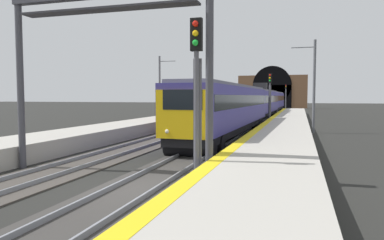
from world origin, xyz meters
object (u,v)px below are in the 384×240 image
railway_signal_far (286,95)px  catenary_mast_far (160,89)px  train_main_approaching (260,102)px  train_adjacent_platform (228,102)px  overhead_signal_gantry (106,35)px  catenary_mast_near (314,85)px  railway_signal_near (197,87)px  railway_signal_mid (270,94)px

railway_signal_far → catenary_mast_far: 48.16m
train_main_approaching → train_adjacent_platform: 4.32m
overhead_signal_gantry → catenary_mast_near: 20.83m
railway_signal_near → railway_signal_mid: bearing=-180.0°
train_main_approaching → railway_signal_far: bearing=178.7°
railway_signal_near → railway_signal_far: 73.81m
railway_signal_far → catenary_mast_near: catenary_mast_near is taller
railway_signal_far → overhead_signal_gantry: size_ratio=0.67×
overhead_signal_gantry → railway_signal_far: bearing=-3.1°
train_main_approaching → train_adjacent_platform: size_ratio=1.61×
railway_signal_near → railway_signal_mid: size_ratio=1.00×
overhead_signal_gantry → catenary_mast_far: (26.07, 8.22, -1.48)m
catenary_mast_near → catenary_mast_far: (6.99, 16.44, -0.04)m
train_adjacent_platform → train_main_approaching: bearing=-96.0°
overhead_signal_gantry → catenary_mast_far: 27.38m
train_main_approaching → train_adjacent_platform: train_main_approaching is taller
railway_signal_far → train_main_approaching: bearing=-2.7°
train_main_approaching → catenary_mast_far: 13.96m
train_main_approaching → overhead_signal_gantry: (-35.27, 2.15, 3.14)m
train_adjacent_platform → catenary_mast_far: 11.50m
train_adjacent_platform → railway_signal_near: bearing=-171.0°
overhead_signal_gantry → railway_signal_near: bearing=-106.1°
railway_signal_near → catenary_mast_far: size_ratio=0.73×
catenary_mast_far → railway_signal_mid: bearing=-80.5°
railway_signal_near → catenary_mast_near: catenary_mast_near is taller
railway_signal_mid → railway_signal_far: size_ratio=0.98×
train_main_approaching → railway_signal_near: size_ratio=11.36×
railway_signal_mid → catenary_mast_near: bearing=25.4°
railway_signal_near → catenary_mast_near: bearing=168.0°
railway_signal_far → catenary_mast_near: 53.76m
overhead_signal_gantry → train_main_approaching: bearing=-3.5°
catenary_mast_near → railway_signal_far: bearing=4.6°
railway_signal_mid → catenary_mast_near: catenary_mast_near is taller
railway_signal_near → train_adjacent_platform: bearing=-170.6°
railway_signal_mid → catenary_mast_far: 12.34m
train_adjacent_platform → catenary_mast_near: 19.66m
train_main_approaching → railway_signal_far: 37.46m
train_adjacent_platform → railway_signal_near: size_ratio=7.07×
train_main_approaching → railway_signal_mid: (-7.18, -1.79, 1.10)m
railway_signal_far → overhead_signal_gantry: (-72.67, 3.94, 2.08)m
train_adjacent_platform → overhead_signal_gantry: overhead_signal_gantry is taller
overhead_signal_gantry → catenary_mast_near: bearing=-23.3°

